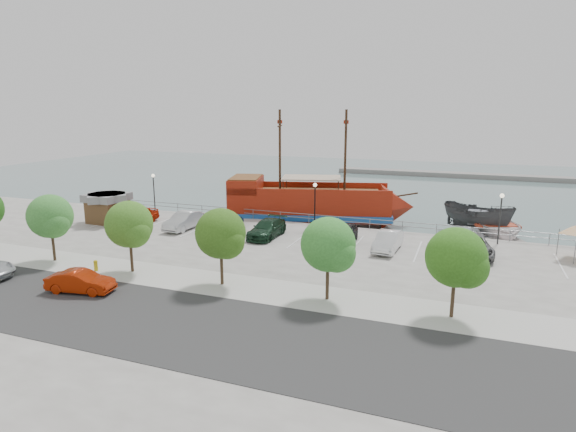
% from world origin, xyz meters
% --- Properties ---
extents(ground, '(160.00, 160.00, 0.00)m').
position_xyz_m(ground, '(0.00, 0.00, -1.00)').
color(ground, slate).
extents(land_slab, '(100.00, 58.00, 1.20)m').
position_xyz_m(land_slab, '(0.00, -21.00, -0.60)').
color(land_slab, gray).
rests_on(land_slab, ground).
extents(street, '(100.00, 8.00, 0.04)m').
position_xyz_m(street, '(0.00, -16.00, 0.01)').
color(street, '#323232').
rests_on(street, land_slab).
extents(sidewalk, '(100.00, 4.00, 0.05)m').
position_xyz_m(sidewalk, '(0.00, -10.00, 0.01)').
color(sidewalk, beige).
rests_on(sidewalk, land_slab).
extents(seawall_railing, '(50.00, 0.06, 1.00)m').
position_xyz_m(seawall_railing, '(0.00, 7.80, 0.53)').
color(seawall_railing, gray).
rests_on(seawall_railing, land_slab).
extents(far_shore, '(40.00, 3.00, 0.80)m').
position_xyz_m(far_shore, '(10.00, 55.00, -0.60)').
color(far_shore, gray).
rests_on(far_shore, ground).
extents(pirate_ship, '(20.18, 10.17, 12.49)m').
position_xyz_m(pirate_ship, '(-0.96, 12.39, 1.09)').
color(pirate_ship, maroon).
rests_on(pirate_ship, ground).
extents(patrol_boat, '(7.65, 5.48, 2.78)m').
position_xyz_m(patrol_boat, '(14.47, 13.87, 0.39)').
color(patrol_boat, '#3F4042').
rests_on(patrol_boat, ground).
extents(speedboat, '(7.73, 9.22, 1.64)m').
position_xyz_m(speedboat, '(16.24, 13.12, -0.18)').
color(speedboat, white).
rests_on(speedboat, ground).
extents(dock_west, '(6.51, 1.99, 0.37)m').
position_xyz_m(dock_west, '(-13.30, 9.20, -0.82)').
color(dock_west, gray).
rests_on(dock_west, ground).
extents(dock_mid, '(6.98, 2.33, 0.39)m').
position_xyz_m(dock_mid, '(8.80, 9.20, -0.80)').
color(dock_mid, gray).
rests_on(dock_mid, ground).
extents(dock_east, '(7.92, 5.22, 0.44)m').
position_xyz_m(dock_east, '(14.87, 9.20, -0.78)').
color(dock_east, slate).
rests_on(dock_east, ground).
extents(shed, '(3.68, 3.68, 2.88)m').
position_xyz_m(shed, '(-19.90, 1.48, 1.53)').
color(shed, brown).
rests_on(shed, land_slab).
extents(street_sedan, '(4.33, 2.14, 1.37)m').
position_xyz_m(street_sedan, '(-8.51, -14.22, 0.68)').
color(street_sedan, '#9C1F04').
rests_on(street_sedan, street).
extents(fire_hydrant, '(0.29, 0.29, 0.82)m').
position_xyz_m(fire_hydrant, '(-10.44, -10.80, 0.45)').
color(fire_hydrant, gold).
rests_on(fire_hydrant, sidewalk).
extents(lamp_post_left, '(0.36, 0.36, 4.28)m').
position_xyz_m(lamp_post_left, '(-18.00, 6.50, 2.94)').
color(lamp_post_left, black).
rests_on(lamp_post_left, land_slab).
extents(lamp_post_mid, '(0.36, 0.36, 4.28)m').
position_xyz_m(lamp_post_mid, '(0.00, 6.50, 2.94)').
color(lamp_post_mid, black).
rests_on(lamp_post_mid, land_slab).
extents(lamp_post_right, '(0.36, 0.36, 4.28)m').
position_xyz_m(lamp_post_right, '(16.00, 6.50, 2.94)').
color(lamp_post_right, black).
rests_on(lamp_post_right, land_slab).
extents(tree_b, '(3.30, 3.20, 5.00)m').
position_xyz_m(tree_b, '(-14.85, -10.07, 3.30)').
color(tree_b, '#473321').
rests_on(tree_b, sidewalk).
extents(tree_c, '(3.30, 3.20, 5.00)m').
position_xyz_m(tree_c, '(-7.85, -10.07, 3.30)').
color(tree_c, '#473321').
rests_on(tree_c, sidewalk).
extents(tree_d, '(3.30, 3.20, 5.00)m').
position_xyz_m(tree_d, '(-0.85, -10.07, 3.30)').
color(tree_d, '#473321').
rests_on(tree_d, sidewalk).
extents(tree_e, '(3.30, 3.20, 5.00)m').
position_xyz_m(tree_e, '(6.15, -10.07, 3.30)').
color(tree_e, '#473321').
rests_on(tree_e, sidewalk).
extents(tree_f, '(3.30, 3.20, 5.00)m').
position_xyz_m(tree_f, '(13.15, -10.07, 3.30)').
color(tree_f, '#473321').
rests_on(tree_f, sidewalk).
extents(parked_car_a, '(2.88, 5.15, 1.66)m').
position_xyz_m(parked_car_a, '(-16.84, 1.75, 0.83)').
color(parked_car_a, '#AE1E06').
rests_on(parked_car_a, land_slab).
extents(parked_car_b, '(1.89, 4.96, 1.61)m').
position_xyz_m(parked_car_b, '(-11.25, 1.69, 0.81)').
color(parked_car_b, silver).
rests_on(parked_car_b, land_slab).
extents(parked_car_c, '(2.43, 4.97, 1.36)m').
position_xyz_m(parked_car_c, '(-7.62, 2.29, 0.68)').
color(parked_car_c, navy).
rests_on(parked_car_c, land_slab).
extents(parked_car_d, '(2.19, 5.25, 1.52)m').
position_xyz_m(parked_car_d, '(-2.89, 1.80, 0.76)').
color(parked_car_d, black).
rests_on(parked_car_d, land_slab).
extents(parked_car_e, '(2.07, 4.80, 1.61)m').
position_xyz_m(parked_car_e, '(3.85, 2.33, 0.81)').
color(parked_car_e, black).
rests_on(parked_car_e, land_slab).
extents(parked_car_f, '(1.94, 4.76, 1.54)m').
position_xyz_m(parked_car_f, '(7.71, 1.41, 0.77)').
color(parked_car_f, white).
rests_on(parked_car_f, land_slab).
extents(parked_car_g, '(3.58, 6.15, 1.61)m').
position_xyz_m(parked_car_g, '(13.92, 2.49, 0.80)').
color(parked_car_g, '#5D5D5D').
rests_on(parked_car_g, land_slab).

